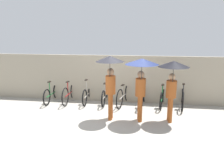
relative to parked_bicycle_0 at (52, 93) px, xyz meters
name	(u,v)px	position (x,y,z in m)	size (l,w,h in m)	color
ground_plane	(107,123)	(2.59, -1.84, -0.35)	(30.00, 30.00, 0.00)	#9E998E
back_wall	(116,79)	(2.59, 0.38, 0.60)	(13.18, 0.12, 1.89)	gray
parked_bicycle_0	(52,93)	(0.00, 0.00, 0.00)	(0.44, 1.66, 1.02)	black
parked_bicycle_1	(70,93)	(0.74, 0.05, 0.03)	(0.44, 1.76, 1.01)	black
parked_bicycle_2	(88,94)	(1.48, 0.11, 0.01)	(0.44, 1.66, 1.01)	black
parked_bicycle_3	(106,95)	(2.22, 0.10, 0.00)	(0.44, 1.66, 1.01)	black
parked_bicycle_4	(124,95)	(2.96, 0.02, 0.04)	(0.55, 1.79, 0.97)	black
parked_bicycle_5	(143,96)	(3.70, 0.00, 0.02)	(0.44, 1.72, 1.07)	black
parked_bicycle_6	(163,97)	(4.44, 0.05, 0.01)	(0.48, 1.61, 0.98)	black
parked_bicycle_7	(182,97)	(5.18, 0.06, 0.03)	(0.45, 1.73, 0.98)	black
pedestrian_leading	(110,72)	(2.65, -1.58, 1.23)	(0.87, 0.87, 2.10)	#9E4C1E
pedestrian_center	(141,72)	(3.61, -1.59, 1.25)	(1.01, 1.01, 2.03)	#9E4C1E
pedestrian_trailing	(173,75)	(4.55, -1.51, 1.16)	(0.93, 0.93, 1.96)	#9E4C1E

